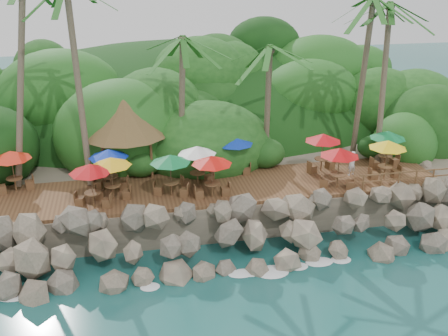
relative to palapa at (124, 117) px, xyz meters
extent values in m
plane|color=#19514F|center=(5.43, -9.38, -5.79)|extent=(140.00, 140.00, 0.00)
cube|color=gray|center=(5.43, 6.62, -4.74)|extent=(32.00, 25.20, 2.10)
ellipsoid|color=#143811|center=(5.43, 14.12, -5.79)|extent=(44.80, 28.00, 15.40)
cube|color=brown|center=(5.43, -3.38, -3.59)|extent=(26.00, 5.00, 0.20)
ellipsoid|color=white|center=(-3.57, -9.08, -5.76)|extent=(1.20, 0.80, 0.06)
ellipsoid|color=white|center=(-0.57, -9.08, -5.76)|extent=(1.20, 0.80, 0.06)
ellipsoid|color=white|center=(2.43, -9.08, -5.76)|extent=(1.20, 0.80, 0.06)
ellipsoid|color=white|center=(5.43, -9.08, -5.76)|extent=(1.20, 0.80, 0.06)
ellipsoid|color=white|center=(8.43, -9.08, -5.76)|extent=(1.20, 0.80, 0.06)
ellipsoid|color=white|center=(11.43, -9.08, -5.76)|extent=(1.20, 0.80, 0.06)
ellipsoid|color=white|center=(14.43, -9.08, -5.76)|extent=(1.20, 0.80, 0.06)
cylinder|color=brown|center=(-2.39, -1.04, 2.13)|extent=(0.73, 1.91, 11.19)
cylinder|color=brown|center=(-5.58, -0.31, 2.25)|extent=(1.92, 2.79, 11.25)
cylinder|color=brown|center=(3.47, -0.15, 0.61)|extent=(0.75, 1.09, 8.20)
ellipsoid|color=#23601E|center=(3.47, -0.15, 4.70)|extent=(6.00, 6.00, 2.40)
cylinder|color=brown|center=(8.82, -0.37, 0.29)|extent=(0.58, 1.18, 7.57)
ellipsoid|color=#23601E|center=(8.82, -0.37, 4.08)|extent=(6.00, 6.00, 2.40)
cylinder|color=brown|center=(16.21, -0.97, 1.47)|extent=(0.92, 1.92, 9.85)
ellipsoid|color=#23601E|center=(16.21, -0.97, 6.42)|extent=(6.00, 6.00, 2.40)
cylinder|color=brown|center=(15.12, -0.24, 1.66)|extent=(0.82, 1.95, 10.23)
cylinder|color=brown|center=(-1.40, -1.40, -2.29)|extent=(0.16, 0.16, 2.40)
cylinder|color=brown|center=(1.40, -1.40, -2.29)|extent=(0.16, 0.16, 2.40)
cylinder|color=brown|center=(-1.40, 1.40, -2.29)|extent=(0.16, 0.16, 2.40)
cylinder|color=brown|center=(1.40, 1.40, -2.29)|extent=(0.16, 0.16, 2.40)
cone|color=brown|center=(0.00, 0.00, 0.01)|extent=(5.16, 5.16, 2.20)
cylinder|color=brown|center=(16.00, -2.62, -3.09)|extent=(0.09, 0.09, 0.79)
cylinder|color=brown|center=(16.00, -2.62, -2.69)|extent=(0.90, 0.90, 0.05)
cylinder|color=brown|center=(16.00, -2.62, -2.31)|extent=(0.05, 0.05, 2.36)
cone|color=#0C6C34|center=(16.00, -2.62, -1.29)|extent=(2.25, 2.25, 0.48)
cube|color=brown|center=(15.26, -2.73, -3.24)|extent=(0.51, 0.51, 0.49)
cube|color=brown|center=(16.74, -2.52, -3.24)|extent=(0.51, 0.51, 0.49)
cylinder|color=brown|center=(3.92, -3.06, -3.09)|extent=(0.09, 0.09, 0.79)
cylinder|color=brown|center=(3.92, -3.06, -2.69)|extent=(0.90, 0.90, 0.05)
cylinder|color=brown|center=(3.92, -3.06, -2.31)|extent=(0.05, 0.05, 2.36)
cone|color=white|center=(3.92, -3.06, -1.29)|extent=(2.25, 2.25, 0.48)
cube|color=brown|center=(3.20, -3.28, -3.24)|extent=(0.56, 0.56, 0.49)
cube|color=brown|center=(4.64, -2.83, -3.24)|extent=(0.56, 0.56, 0.49)
cylinder|color=brown|center=(11.84, -2.34, -3.09)|extent=(0.09, 0.09, 0.79)
cylinder|color=brown|center=(11.84, -2.34, -2.69)|extent=(0.90, 0.90, 0.05)
cylinder|color=brown|center=(11.84, -2.34, -2.31)|extent=(0.05, 0.05, 2.36)
cone|color=red|center=(11.84, -2.34, -1.29)|extent=(2.25, 2.25, 0.48)
cube|color=brown|center=(11.14, -2.60, -3.24)|extent=(0.58, 0.58, 0.49)
cube|color=brown|center=(12.54, -2.07, -3.24)|extent=(0.58, 0.58, 0.49)
cylinder|color=brown|center=(11.79, -4.98, -3.09)|extent=(0.09, 0.09, 0.79)
cylinder|color=brown|center=(11.79, -4.98, -2.69)|extent=(0.90, 0.90, 0.05)
cylinder|color=brown|center=(11.79, -4.98, -2.31)|extent=(0.05, 0.05, 2.36)
cone|color=red|center=(11.79, -4.98, -1.29)|extent=(2.25, 2.25, 0.48)
cube|color=brown|center=(11.11, -4.67, -3.24)|extent=(0.60, 0.60, 0.49)
cube|color=brown|center=(12.47, -5.29, -3.24)|extent=(0.60, 0.60, 0.49)
cylinder|color=brown|center=(-0.92, -3.92, -3.09)|extent=(0.09, 0.09, 0.79)
cylinder|color=brown|center=(-0.92, -3.92, -2.69)|extent=(0.90, 0.90, 0.05)
cylinder|color=brown|center=(-0.92, -3.92, -2.31)|extent=(0.05, 0.05, 2.36)
cone|color=gold|center=(-0.92, -3.92, -1.29)|extent=(2.25, 2.25, 0.48)
cube|color=brown|center=(-1.66, -3.78, -3.24)|extent=(0.53, 0.53, 0.49)
cube|color=brown|center=(-0.18, -4.06, -3.24)|extent=(0.53, 0.53, 0.49)
cylinder|color=brown|center=(4.47, -4.77, -3.09)|extent=(0.09, 0.09, 0.79)
cylinder|color=brown|center=(4.47, -4.77, -2.69)|extent=(0.90, 0.90, 0.05)
cylinder|color=brown|center=(4.47, -4.77, -2.31)|extent=(0.05, 0.05, 2.36)
cone|color=red|center=(4.47, -4.77, -1.29)|extent=(2.25, 2.25, 0.48)
cube|color=brown|center=(3.72, -4.81, -3.24)|extent=(0.47, 0.47, 0.49)
cube|color=brown|center=(5.22, -4.73, -3.24)|extent=(0.47, 0.47, 0.49)
cylinder|color=brown|center=(2.27, -4.15, -3.09)|extent=(0.09, 0.09, 0.79)
cylinder|color=brown|center=(2.27, -4.15, -2.69)|extent=(0.90, 0.90, 0.05)
cylinder|color=brown|center=(2.27, -4.15, -2.31)|extent=(0.05, 0.05, 2.36)
cone|color=#0C6C34|center=(2.27, -4.15, -1.29)|extent=(2.25, 2.25, 0.48)
cube|color=brown|center=(1.57, -3.88, -3.24)|extent=(0.58, 0.58, 0.49)
cube|color=brown|center=(2.97, -4.42, -3.24)|extent=(0.58, 0.58, 0.49)
cylinder|color=brown|center=(-1.96, -4.70, -3.09)|extent=(0.09, 0.09, 0.79)
cylinder|color=brown|center=(-1.96, -4.70, -2.69)|extent=(0.90, 0.90, 0.05)
cylinder|color=brown|center=(-1.96, -4.70, -2.31)|extent=(0.05, 0.05, 2.36)
cone|color=#B90B0F|center=(-1.96, -4.70, -1.29)|extent=(2.25, 2.25, 0.48)
cube|color=brown|center=(-2.68, -4.48, -3.24)|extent=(0.56, 0.56, 0.49)
cube|color=brown|center=(-1.25, -4.93, -3.24)|extent=(0.56, 0.56, 0.49)
cylinder|color=brown|center=(6.42, -1.78, -3.09)|extent=(0.09, 0.09, 0.79)
cylinder|color=brown|center=(6.42, -1.78, -2.69)|extent=(0.90, 0.90, 0.05)
cylinder|color=brown|center=(6.42, -1.78, -2.31)|extent=(0.05, 0.05, 2.36)
cone|color=#0D2DA9|center=(6.42, -1.78, -1.29)|extent=(2.25, 2.25, 0.48)
cube|color=brown|center=(5.69, -1.61, -3.24)|extent=(0.54, 0.54, 0.49)
cube|color=brown|center=(7.15, -1.94, -3.24)|extent=(0.54, 0.54, 0.49)
cylinder|color=brown|center=(-1.05, -2.58, -3.09)|extent=(0.09, 0.09, 0.79)
cylinder|color=brown|center=(-1.05, -2.58, -2.69)|extent=(0.90, 0.90, 0.05)
cylinder|color=brown|center=(-1.05, -2.58, -2.31)|extent=(0.05, 0.05, 2.36)
cone|color=#0D2AB1|center=(-1.05, -2.58, -1.29)|extent=(2.25, 2.25, 0.48)
cube|color=brown|center=(-1.78, -2.43, -3.24)|extent=(0.53, 0.53, 0.49)
cube|color=brown|center=(-0.31, -2.74, -3.24)|extent=(0.53, 0.53, 0.49)
cylinder|color=brown|center=(15.11, -4.31, -3.09)|extent=(0.09, 0.09, 0.79)
cylinder|color=brown|center=(15.11, -4.31, -2.69)|extent=(0.90, 0.90, 0.05)
cylinder|color=brown|center=(15.11, -4.31, -2.31)|extent=(0.05, 0.05, 2.36)
cone|color=yellow|center=(15.11, -4.31, -1.29)|extent=(2.25, 2.25, 0.48)
cube|color=brown|center=(14.36, -4.33, -3.24)|extent=(0.46, 0.46, 0.49)
cube|color=brown|center=(15.86, -4.29, -3.24)|extent=(0.46, 0.46, 0.49)
cylinder|color=brown|center=(-6.37, -1.78, -3.09)|extent=(0.09, 0.09, 0.79)
cylinder|color=brown|center=(-6.37, -1.78, -2.69)|extent=(0.90, 0.90, 0.05)
cylinder|color=brown|center=(-6.37, -1.78, -2.31)|extent=(0.05, 0.05, 2.36)
cone|color=red|center=(-6.37, -1.78, -1.29)|extent=(2.25, 2.25, 0.48)
cube|color=brown|center=(-7.09, -1.99, -3.24)|extent=(0.56, 0.56, 0.49)
cube|color=brown|center=(-5.65, -1.57, -3.24)|extent=(0.56, 0.56, 0.49)
cylinder|color=brown|center=(13.04, -5.73, -2.99)|extent=(0.10, 0.10, 1.00)
cylinder|color=brown|center=(14.14, -5.73, -2.99)|extent=(0.10, 0.10, 1.00)
cylinder|color=brown|center=(15.24, -5.73, -2.99)|extent=(0.10, 0.10, 1.00)
cylinder|color=brown|center=(16.34, -5.73, -2.99)|extent=(0.10, 0.10, 1.00)
cylinder|color=brown|center=(17.44, -5.73, -2.99)|extent=(0.10, 0.10, 1.00)
cube|color=brown|center=(16.89, -5.73, -2.54)|extent=(8.30, 0.06, 0.06)
cube|color=brown|center=(16.89, -5.73, -2.94)|extent=(8.30, 0.06, 0.06)
imported|color=silver|center=(13.38, -3.38, -2.71)|extent=(0.65, 0.52, 1.55)
camera|label=1|loc=(-0.13, -30.52, 8.69)|focal=41.41mm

